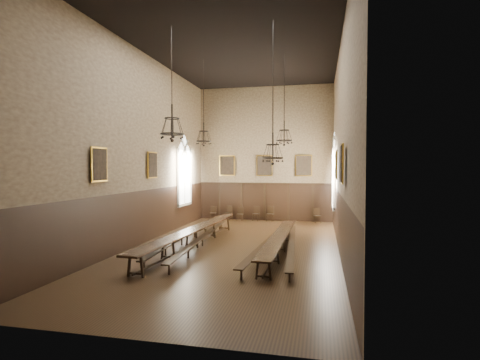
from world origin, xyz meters
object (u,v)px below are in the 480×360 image
(chair_7, at_px, (317,218))
(chandelier_front_left, at_px, (172,127))
(chandelier_front_right, at_px, (273,147))
(bench_left_inner, at_px, (202,240))
(table_right, at_px, (279,243))
(chair_0, at_px, (213,215))
(chandelier_back_right, at_px, (284,134))
(bench_right_inner, at_px, (270,242))
(chair_3, at_px, (256,216))
(chair_2, at_px, (240,216))
(bench_left_outer, at_px, (182,240))
(chandelier_back_left, at_px, (204,135))
(chair_1, at_px, (229,216))
(table_left, at_px, (192,238))
(bench_right_outer, at_px, (292,246))
(chair_4, at_px, (270,217))

(chair_7, height_order, chandelier_front_left, chandelier_front_left)
(chandelier_front_right, bearing_deg, bench_left_inner, 146.26)
(table_right, relative_size, chair_0, 10.01)
(bench_left_inner, distance_m, chandelier_back_right, 6.33)
(bench_right_inner, distance_m, chair_3, 8.70)
(bench_right_inner, distance_m, chair_7, 8.62)
(bench_right_inner, distance_m, chair_2, 8.91)
(bench_left_outer, xyz_separation_m, bench_right_inner, (4.08, 0.06, 0.03))
(bench_left_outer, xyz_separation_m, chandelier_back_left, (0.43, 2.02, 4.95))
(chandelier_back_right, bearing_deg, table_right, -89.05)
(table_right, bearing_deg, chair_7, 80.34)
(chandelier_back_left, bearing_deg, table_right, -30.10)
(chair_1, relative_size, chair_2, 1.10)
(table_left, distance_m, chair_1, 8.79)
(table_right, distance_m, chair_7, 8.94)
(bench_right_outer, relative_size, chandelier_front_left, 2.13)
(table_left, height_order, bench_left_outer, table_left)
(bench_right_outer, bearing_deg, chair_7, 83.63)
(chair_3, bearing_deg, table_right, -65.01)
(chair_7, bearing_deg, bench_right_inner, -121.12)
(table_right, bearing_deg, chair_2, 112.45)
(chair_4, bearing_deg, chair_3, -174.39)
(table_left, xyz_separation_m, bench_left_outer, (-0.61, 0.32, -0.15))
(table_right, bearing_deg, chair_1, 116.59)
(chandelier_back_left, xyz_separation_m, chandelier_front_right, (4.05, -4.32, -0.88))
(table_left, relative_size, bench_right_inner, 1.03)
(table_left, relative_size, table_right, 1.16)
(chair_0, relative_size, chandelier_front_right, 0.17)
(chandelier_back_right, relative_size, chandelier_front_right, 0.82)
(chair_7, bearing_deg, chair_4, 161.39)
(bench_right_inner, relative_size, chair_7, 10.99)
(bench_left_outer, height_order, bench_right_outer, bench_left_outer)
(chair_2, distance_m, chair_7, 5.11)
(chair_3, distance_m, chandelier_front_left, 12.17)
(bench_right_outer, relative_size, chair_0, 10.09)
(chandelier_front_right, bearing_deg, chair_3, 102.93)
(chair_7, bearing_deg, table_left, -139.78)
(chandelier_back_right, bearing_deg, chandelier_front_left, -130.57)
(chair_0, height_order, chair_4, chair_4)
(bench_left_outer, relative_size, chair_3, 9.53)
(chandelier_back_left, distance_m, chandelier_back_right, 4.06)
(chandelier_back_left, bearing_deg, chandelier_front_right, -46.82)
(table_left, xyz_separation_m, chair_1, (-0.49, 8.78, -0.11))
(chair_4, bearing_deg, table_left, -97.68)
(chair_2, xyz_separation_m, chandelier_back_right, (3.57, -6.42, 4.92))
(bench_right_outer, height_order, chandelier_back_right, chandelier_back_right)
(bench_right_inner, bearing_deg, table_left, -173.72)
(table_left, xyz_separation_m, chair_4, (2.34, 8.80, -0.11))
(chandelier_back_left, distance_m, chandelier_front_left, 4.58)
(table_left, xyz_separation_m, chair_7, (5.42, 8.77, -0.13))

